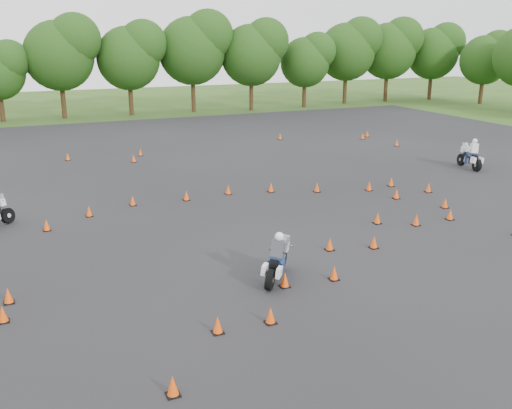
% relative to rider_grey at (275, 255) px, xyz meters
% --- Properties ---
extents(ground, '(140.00, 140.00, 0.00)m').
position_rel_rider_grey_xyz_m(ground, '(1.20, 0.25, -0.84)').
color(ground, '#2D5119').
rests_on(ground, ground).
extents(asphalt_pad, '(62.00, 62.00, 0.00)m').
position_rel_rider_grey_xyz_m(asphalt_pad, '(1.20, 6.25, -0.84)').
color(asphalt_pad, black).
rests_on(asphalt_pad, ground).
extents(treeline, '(86.79, 32.29, 10.37)m').
position_rel_rider_grey_xyz_m(treeline, '(1.82, 35.08, 3.74)').
color(treeline, '#1D3F12').
rests_on(treeline, ground).
extents(traffic_cones, '(36.27, 33.22, 0.45)m').
position_rel_rider_grey_xyz_m(traffic_cones, '(1.07, 5.81, -0.61)').
color(traffic_cones, '#F04C0A').
rests_on(traffic_cones, asphalt_pad).
extents(rider_grey, '(1.89, 2.10, 1.68)m').
position_rel_rider_grey_xyz_m(rider_grey, '(0.00, 0.00, 0.00)').
color(rider_grey, '#3F4146').
rests_on(rider_grey, ground).
extents(rider_white, '(1.15, 2.38, 1.77)m').
position_rel_rider_grey_xyz_m(rider_white, '(17.13, 9.77, 0.05)').
color(rider_white, silver).
rests_on(rider_white, ground).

